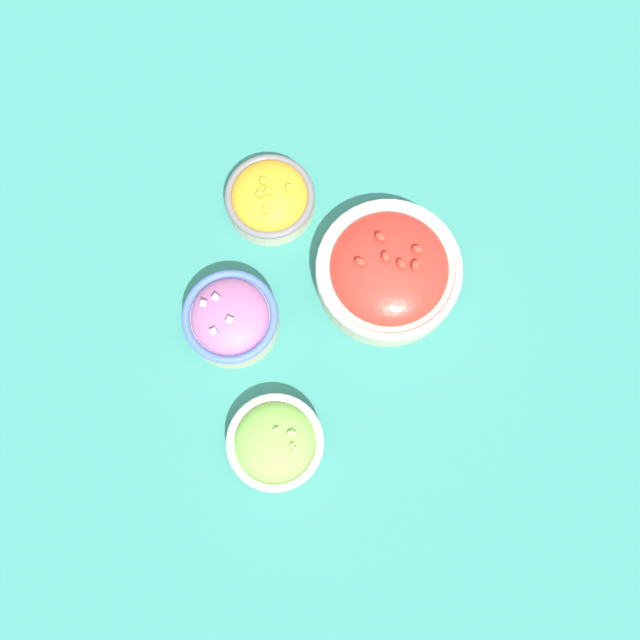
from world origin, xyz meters
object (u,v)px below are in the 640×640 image
object	(u,v)px
bowl_cherry_tomatoes	(388,271)
bowl_red_onion	(231,318)
bowl_squash	(270,198)
bowl_lettuce	(275,442)

from	to	relation	value
bowl_cherry_tomatoes	bowl_red_onion	xyz separation A→B (m)	(-0.13, 0.20, -0.00)
bowl_red_onion	bowl_cherry_tomatoes	bearing A→B (deg)	-56.17
bowl_cherry_tomatoes	bowl_red_onion	size ratio (longest dim) A/B	1.54
bowl_cherry_tomatoes	bowl_squash	size ratio (longest dim) A/B	1.57
bowl_cherry_tomatoes	bowl_lettuce	distance (m)	0.30
bowl_cherry_tomatoes	bowl_lettuce	bearing A→B (deg)	163.37
bowl_lettuce	bowl_red_onion	xyz separation A→B (m)	(0.15, 0.12, 0.01)
bowl_cherry_tomatoes	bowl_red_onion	bearing A→B (deg)	123.83
bowl_squash	bowl_cherry_tomatoes	bearing A→B (deg)	-107.06
bowl_lettuce	bowl_squash	xyz separation A→B (m)	(0.35, 0.12, 0.00)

